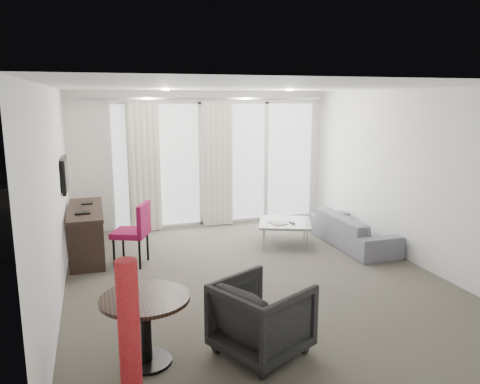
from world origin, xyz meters
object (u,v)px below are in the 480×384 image
object	(u,v)px
desk	(87,233)
coffee_table	(285,233)
desk_chair	(130,234)
rattan_chair_a	(229,189)
round_table	(146,330)
tub_armchair	(262,318)
rattan_chair_b	(286,185)
red_lamp	(130,344)
sofa	(353,230)

from	to	relation	value
desk	coffee_table	distance (m)	3.25
desk_chair	rattan_chair_a	world-z (taller)	desk_chair
rattan_chair_a	coffee_table	bearing A→B (deg)	-64.51
round_table	tub_armchair	distance (m)	1.11
round_table	rattan_chair_b	xyz separation A→B (m)	(3.98, 6.02, 0.09)
desk	tub_armchair	bearing A→B (deg)	-65.04
coffee_table	rattan_chair_b	world-z (taller)	rattan_chair_b
red_lamp	rattan_chair_b	distance (m)	8.00
round_table	red_lamp	size ratio (longest dim) A/B	0.63
desk	red_lamp	world-z (taller)	red_lamp
sofa	tub_armchair	bearing A→B (deg)	135.88
round_table	rattan_chair_b	world-z (taller)	rattan_chair_b
coffee_table	sofa	xyz separation A→B (m)	(1.06, -0.45, 0.08)
tub_armchair	rattan_chair_b	bearing A→B (deg)	-52.18
red_lamp	sofa	world-z (taller)	red_lamp
sofa	rattan_chair_a	size ratio (longest dim) A/B	2.15
red_lamp	tub_armchair	bearing A→B (deg)	26.49
round_table	rattan_chair_b	bearing A→B (deg)	56.52
rattan_chair_a	round_table	bearing A→B (deg)	-90.42
red_lamp	sofa	size ratio (longest dim) A/B	0.71
desk	red_lamp	xyz separation A→B (m)	(0.35, -4.16, 0.27)
round_table	sofa	xyz separation A→B (m)	(3.75, 2.59, -0.06)
rattan_chair_a	sofa	bearing A→B (deg)	-47.66
desk_chair	rattan_chair_a	distance (m)	4.01
desk	desk_chair	world-z (taller)	desk_chair
desk	red_lamp	bearing A→B (deg)	-85.25
red_lamp	sofa	xyz separation A→B (m)	(3.95, 3.38, -0.39)
sofa	rattan_chair_a	world-z (taller)	rattan_chair_a
round_table	red_lamp	xyz separation A→B (m)	(-0.20, -0.79, 0.32)
round_table	rattan_chair_a	bearing A→B (deg)	66.91
desk	rattan_chair_b	xyz separation A→B (m)	(4.53, 2.65, 0.04)
desk_chair	coffee_table	xyz separation A→B (m)	(2.60, 0.24, -0.28)
red_lamp	rattan_chair_a	world-z (taller)	red_lamp
desk_chair	tub_armchair	world-z (taller)	desk_chair
rattan_chair_b	tub_armchair	bearing A→B (deg)	-132.08
tub_armchair	round_table	bearing A→B (deg)	55.04
desk	tub_armchair	xyz separation A→B (m)	(1.64, -3.52, -0.02)
tub_armchair	coffee_table	distance (m)	3.57
tub_armchair	coffee_table	bearing A→B (deg)	-53.65
desk	coffee_table	xyz separation A→B (m)	(3.23, -0.33, -0.19)
rattan_chair_b	coffee_table	bearing A→B (deg)	-130.48
desk_chair	coffee_table	distance (m)	2.62
tub_armchair	desk_chair	bearing A→B (deg)	-8.22
sofa	rattan_chair_b	world-z (taller)	rattan_chair_b
desk	red_lamp	distance (m)	4.19
rattan_chair_a	red_lamp	bearing A→B (deg)	-89.39
desk_chair	desk	bearing A→B (deg)	161.28
desk	sofa	xyz separation A→B (m)	(4.29, -0.78, -0.12)
desk_chair	sofa	world-z (taller)	desk_chair
sofa	rattan_chair_a	bearing A→B (deg)	19.66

